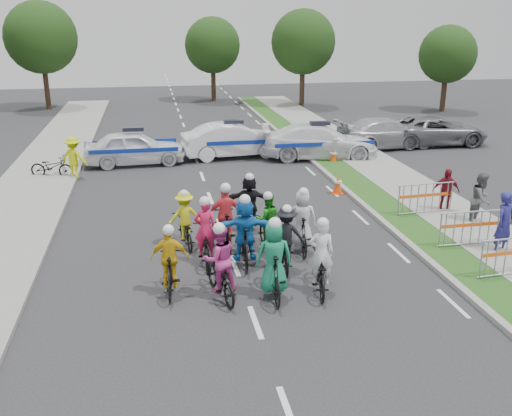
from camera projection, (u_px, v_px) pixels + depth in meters
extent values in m
plane|color=#28282B|center=(255.00, 322.00, 12.22)|extent=(90.00, 90.00, 0.00)
cube|color=gray|center=(387.00, 225.00, 17.75)|extent=(0.20, 60.00, 0.12)
cube|color=#204616|center=(408.00, 224.00, 17.87)|extent=(1.20, 60.00, 0.11)
cube|color=gray|center=(461.00, 220.00, 18.18)|extent=(2.40, 60.00, 0.13)
imported|color=black|center=(320.00, 272.00, 13.51)|extent=(1.00, 1.94, 0.97)
imported|color=white|center=(321.00, 253.00, 13.31)|extent=(0.65, 0.50, 1.61)
sphere|color=white|center=(323.00, 223.00, 13.02)|extent=(0.28, 0.28, 0.28)
imported|color=black|center=(273.00, 274.00, 13.19)|extent=(0.65, 1.93, 1.14)
imported|color=#18885A|center=(274.00, 256.00, 13.00)|extent=(0.87, 0.59, 1.71)
sphere|color=white|center=(275.00, 224.00, 12.69)|extent=(0.30, 0.30, 0.30)
imported|color=black|center=(220.00, 278.00, 13.20)|extent=(1.01, 1.93, 0.97)
imported|color=#C93790|center=(220.00, 259.00, 13.00)|extent=(0.89, 0.76, 1.61)
sphere|color=white|center=(219.00, 229.00, 12.71)|extent=(0.28, 0.28, 0.28)
imported|color=black|center=(171.00, 273.00, 13.37)|extent=(0.63, 1.72, 1.01)
imported|color=yellow|center=(170.00, 257.00, 13.19)|extent=(0.92, 0.45, 1.51)
sphere|color=white|center=(168.00, 230.00, 12.92)|extent=(0.26, 0.26, 0.26)
imported|color=black|center=(285.00, 251.00, 14.75)|extent=(0.90, 1.81, 0.91)
imported|color=black|center=(286.00, 235.00, 14.55)|extent=(1.06, 0.72, 1.51)
sphere|color=white|center=(287.00, 210.00, 14.29)|extent=(0.26, 0.26, 0.26)
imported|color=black|center=(245.00, 244.00, 14.93)|extent=(0.68, 1.90, 1.12)
imported|color=blue|center=(245.00, 229.00, 14.74)|extent=(1.60, 0.62, 1.68)
sphere|color=white|center=(245.00, 200.00, 14.44)|extent=(0.29, 0.29, 0.29)
imported|color=black|center=(206.00, 245.00, 15.07)|extent=(0.76, 1.87, 0.96)
imported|color=#EA1D55|center=(205.00, 228.00, 14.87)|extent=(0.61, 0.42, 1.61)
sphere|color=white|center=(205.00, 202.00, 14.58)|extent=(0.28, 0.28, 0.28)
imported|color=black|center=(302.00, 233.00, 15.80)|extent=(0.69, 1.83, 1.07)
imported|color=silver|center=(302.00, 218.00, 15.61)|extent=(0.84, 0.59, 1.61)
sphere|color=white|center=(304.00, 193.00, 15.32)|extent=(0.28, 0.28, 0.28)
imported|color=black|center=(267.00, 235.00, 15.91)|extent=(0.67, 1.73, 0.89)
imported|color=#1D971B|center=(267.00, 219.00, 15.71)|extent=(0.75, 0.60, 1.49)
sphere|color=white|center=(268.00, 196.00, 15.45)|extent=(0.26, 0.26, 0.26)
imported|color=black|center=(226.00, 230.00, 15.97)|extent=(0.53, 1.86, 1.12)
imported|color=#F8454F|center=(226.00, 215.00, 15.77)|extent=(0.98, 0.41, 1.67)
sphere|color=white|center=(226.00, 188.00, 15.48)|extent=(0.29, 0.29, 0.29)
imported|color=black|center=(185.00, 231.00, 16.21)|extent=(0.78, 1.72, 0.87)
imported|color=yellow|center=(185.00, 216.00, 16.01)|extent=(1.00, 0.65, 1.45)
sphere|color=white|center=(184.00, 194.00, 15.76)|extent=(0.25, 0.25, 0.25)
imported|color=black|center=(249.00, 213.00, 17.41)|extent=(0.81, 1.80, 1.04)
imported|color=black|center=(249.00, 200.00, 17.23)|extent=(1.51, 0.73, 1.56)
sphere|color=white|center=(250.00, 177.00, 16.95)|extent=(0.27, 0.27, 0.27)
imported|color=white|center=(134.00, 148.00, 25.11)|extent=(4.50, 2.02, 1.50)
imported|color=white|center=(234.00, 140.00, 26.45)|extent=(4.93, 2.17, 1.57)
imported|color=white|center=(319.00, 142.00, 26.24)|extent=(5.61, 2.98, 1.55)
imported|color=#A9A8AD|center=(386.00, 133.00, 28.33)|extent=(5.34, 2.67, 1.49)
imported|color=slate|center=(435.00, 131.00, 29.04)|extent=(5.29, 2.55, 1.45)
imported|color=navy|center=(505.00, 224.00, 15.48)|extent=(0.76, 0.64, 1.77)
imported|color=#57565B|center=(481.00, 199.00, 17.76)|extent=(1.03, 1.00, 1.67)
imported|color=maroon|center=(446.00, 191.00, 18.83)|extent=(0.95, 0.56, 1.52)
imported|color=#CAD80B|center=(74.00, 158.00, 22.89)|extent=(1.27, 1.05, 1.70)
cube|color=#F24C0C|center=(337.00, 193.00, 21.14)|extent=(0.40, 0.40, 0.03)
cone|color=#F24C0C|center=(338.00, 184.00, 21.03)|extent=(0.36, 0.36, 0.70)
cylinder|color=silver|center=(338.00, 182.00, 21.00)|extent=(0.29, 0.29, 0.08)
cube|color=#F24C0C|center=(333.00, 163.00, 25.53)|extent=(0.40, 0.40, 0.03)
cone|color=#F24C0C|center=(333.00, 156.00, 25.42)|extent=(0.36, 0.36, 0.70)
cylinder|color=silver|center=(333.00, 153.00, 25.39)|extent=(0.29, 0.29, 0.08)
imported|color=black|center=(52.00, 167.00, 23.05)|extent=(1.87, 1.07, 0.93)
cylinder|color=#382619|center=(302.00, 84.00, 41.23)|extent=(0.36, 0.36, 3.25)
sphere|color=#193711|center=(303.00, 42.00, 40.30)|extent=(4.55, 4.55, 4.55)
cylinder|color=#382619|center=(444.00, 91.00, 39.14)|extent=(0.36, 0.36, 2.75)
sphere|color=#193711|center=(448.00, 54.00, 38.36)|extent=(3.85, 3.85, 3.85)
cylinder|color=#382619|center=(46.00, 84.00, 39.93)|extent=(0.36, 0.36, 3.50)
sphere|color=#193711|center=(41.00, 37.00, 38.93)|extent=(4.90, 4.90, 4.90)
cylinder|color=#382619|center=(213.00, 81.00, 43.95)|extent=(0.36, 0.36, 3.00)
sphere|color=#193711|center=(213.00, 45.00, 43.10)|extent=(4.20, 4.20, 4.20)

